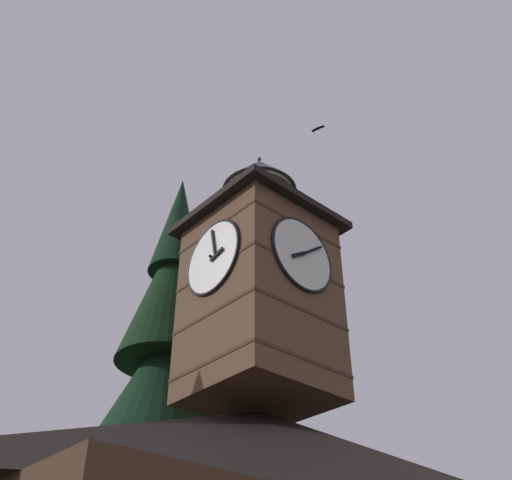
{
  "coord_description": "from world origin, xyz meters",
  "views": [
    {
      "loc": [
        12.64,
        10.22,
        1.26
      ],
      "look_at": [
        1.62,
        -2.15,
        12.89
      ],
      "focal_mm": 42.91,
      "sensor_mm": 36.0,
      "label": 1
    }
  ],
  "objects": [
    {
      "name": "flying_bird_high",
      "position": [
        -3.03,
        -3.02,
        21.88
      ],
      "size": [
        0.31,
        0.65,
        0.11
      ],
      "color": "black"
    },
    {
      "name": "clock_tower",
      "position": [
        1.22,
        -2.42,
        11.54
      ],
      "size": [
        4.53,
        4.53,
        9.56
      ],
      "color": "brown",
      "rests_on": "building_main"
    },
    {
      "name": "pine_tree_behind",
      "position": [
        1.37,
        -7.31,
        8.18
      ],
      "size": [
        7.04,
        7.04,
        18.96
      ],
      "color": "#473323",
      "rests_on": "ground_plane"
    }
  ]
}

